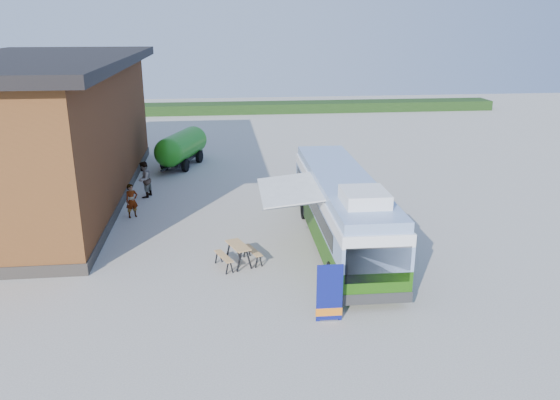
{
  "coord_description": "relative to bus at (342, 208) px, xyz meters",
  "views": [
    {
      "loc": [
        -1.33,
        -19.43,
        9.17
      ],
      "look_at": [
        1.31,
        4.06,
        1.4
      ],
      "focal_mm": 35.0,
      "sensor_mm": 36.0,
      "label": 1
    }
  ],
  "objects": [
    {
      "name": "person_a",
      "position": [
        -9.39,
        4.61,
        -0.86
      ],
      "size": [
        0.73,
        0.66,
        1.68
      ],
      "primitive_type": "imported",
      "rotation": [
        0.0,
        0.0,
        0.52
      ],
      "color": "#999999",
      "rests_on": "ground"
    },
    {
      "name": "bus",
      "position": [
        0.0,
        0.0,
        0.0
      ],
      "size": [
        2.62,
        11.63,
        3.56
      ],
      "rotation": [
        0.0,
        0.0,
        -0.01
      ],
      "color": "#326611",
      "rests_on": "ground"
    },
    {
      "name": "slurry_tanker",
      "position": [
        -7.51,
        14.39,
        -0.38
      ],
      "size": [
        3.21,
        5.93,
        2.29
      ],
      "rotation": [
        0.0,
        0.0,
        -0.34
      ],
      "color": "#218818",
      "rests_on": "ground"
    },
    {
      "name": "barn",
      "position": [
        -14.19,
        8.17,
        1.89
      ],
      "size": [
        9.6,
        21.2,
        7.5
      ],
      "color": "brown",
      "rests_on": "ground"
    },
    {
      "name": "hedge",
      "position": [
        4.31,
        36.17,
        -1.2
      ],
      "size": [
        40.0,
        3.0,
        1.0
      ],
      "primitive_type": "cube",
      "color": "#264419",
      "rests_on": "ground"
    },
    {
      "name": "person_b",
      "position": [
        -9.18,
        7.83,
        -0.71
      ],
      "size": [
        1.04,
        1.16,
        1.98
      ],
      "primitive_type": "imported",
      "rotation": [
        0.0,
        0.0,
        -1.92
      ],
      "color": "#999999",
      "rests_on": "ground"
    },
    {
      "name": "picnic_table",
      "position": [
        -4.45,
        -1.53,
        -1.06
      ],
      "size": [
        1.9,
        1.8,
        0.86
      ],
      "rotation": [
        0.0,
        0.0,
        0.37
      ],
      "color": "tan",
      "rests_on": "ground"
    },
    {
      "name": "awning",
      "position": [
        -2.03,
        -0.33,
        0.89
      ],
      "size": [
        2.68,
        4.31,
        0.52
      ],
      "rotation": [
        0.0,
        0.0,
        -0.01
      ],
      "color": "white",
      "rests_on": "ground"
    },
    {
      "name": "banner",
      "position": [
        -1.73,
        -6.08,
        -0.89
      ],
      "size": [
        0.86,
        0.19,
        1.97
      ],
      "rotation": [
        0.0,
        0.0,
        -0.01
      ],
      "color": "navy",
      "rests_on": "ground"
    },
    {
      "name": "ground",
      "position": [
        -3.69,
        -1.83,
        -1.7
      ],
      "size": [
        100.0,
        100.0,
        0.0
      ],
      "primitive_type": "plane",
      "color": "#BCB7AD",
      "rests_on": "ground"
    }
  ]
}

